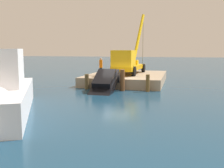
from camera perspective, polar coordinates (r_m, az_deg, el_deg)
ground at (r=24.12m, az=1.05°, el=-1.17°), size 200.00×200.00×0.00m
dock at (r=28.92m, az=3.35°, el=1.28°), size 10.39×8.10×0.97m
crane_truck at (r=28.28m, az=3.49°, el=4.91°), size 9.82×2.92×7.27m
dock_worker at (r=27.40m, az=-2.48°, el=3.94°), size 0.34×0.34×1.85m
salvaged_car at (r=22.67m, az=-1.66°, el=0.11°), size 4.20×2.09×2.77m
piling_near at (r=24.28m, az=-5.59°, el=0.54°), size 0.39×0.39×1.41m
piling_mid at (r=23.46m, az=-1.23°, el=0.50°), size 0.41×0.41×1.56m
piling_far at (r=23.11m, az=2.30°, el=0.85°), size 0.41×0.41×1.93m
piling_end at (r=22.88m, az=7.89°, el=0.20°), size 0.34×0.34×1.52m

